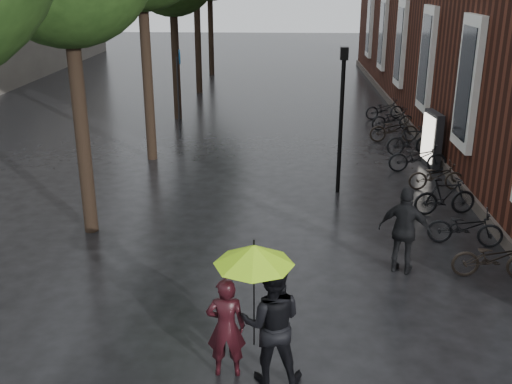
# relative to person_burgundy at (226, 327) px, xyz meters

# --- Properties ---
(person_burgundy) EXTENTS (0.61, 0.42, 1.63)m
(person_burgundy) POSITION_rel_person_burgundy_xyz_m (0.00, 0.00, 0.00)
(person_burgundy) COLOR black
(person_burgundy) RESTS_ON ground
(person_black) EXTENTS (0.94, 0.73, 1.93)m
(person_black) POSITION_rel_person_burgundy_xyz_m (0.68, -0.08, 0.15)
(person_black) COLOR black
(person_black) RESTS_ON ground
(lime_umbrella) EXTENTS (1.16, 1.16, 1.71)m
(lime_umbrella) POSITION_rel_person_burgundy_xyz_m (0.42, -0.09, 1.25)
(lime_umbrella) COLOR black
(lime_umbrella) RESTS_ON ground
(pedestrian_walking) EXTENTS (1.16, 0.84, 1.83)m
(pedestrian_walking) POSITION_rel_person_burgundy_xyz_m (3.29, 3.51, 0.10)
(pedestrian_walking) COLOR black
(pedestrian_walking) RESTS_ON ground
(parked_bicycles) EXTENTS (2.08, 14.98, 1.00)m
(parked_bicycles) POSITION_rel_person_burgundy_xyz_m (5.01, 10.63, -0.36)
(parked_bicycles) COLOR black
(parked_bicycles) RESTS_ON ground
(ad_lightbox) EXTENTS (0.27, 1.17, 1.76)m
(ad_lightbox) POSITION_rel_person_burgundy_xyz_m (5.49, 10.84, 0.07)
(ad_lightbox) COLOR black
(ad_lightbox) RESTS_ON ground
(lamp_post) EXTENTS (0.21, 0.21, 4.00)m
(lamp_post) POSITION_rel_person_burgundy_xyz_m (2.37, 8.29, 1.61)
(lamp_post) COLOR black
(lamp_post) RESTS_ON ground
(cycle_sign) EXTENTS (0.16, 0.56, 3.09)m
(cycle_sign) POSITION_rel_person_burgundy_xyz_m (-3.26, 15.43, 1.23)
(cycle_sign) COLOR #262628
(cycle_sign) RESTS_ON ground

